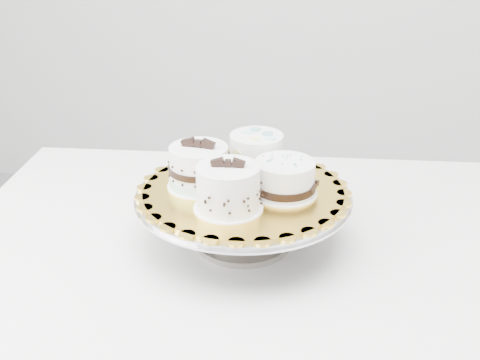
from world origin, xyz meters
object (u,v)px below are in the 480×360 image
(cake_board, at_px, (243,191))
(cake_swirl, at_px, (228,189))
(cake_dots, at_px, (256,153))
(cake_banded, at_px, (199,168))
(cake_stand, at_px, (243,208))
(cake_ribbon, at_px, (285,179))
(table, at_px, (256,266))

(cake_board, xyz_separation_m, cake_swirl, (-0.00, -0.08, 0.04))
(cake_swirl, distance_m, cake_dots, 0.17)
(cake_banded, distance_m, cake_dots, 0.13)
(cake_stand, distance_m, cake_dots, 0.12)
(cake_swirl, xyz_separation_m, cake_dots, (0.00, 0.17, 0.00))
(cake_board, height_order, cake_dots, cake_dots)
(cake_board, distance_m, cake_dots, 0.10)
(cake_stand, height_order, cake_ribbon, cake_ribbon)
(cake_board, bearing_deg, cake_banded, -173.18)
(cake_board, bearing_deg, cake_ribbon, 4.22)
(cake_stand, distance_m, cake_ribbon, 0.10)
(cake_banded, distance_m, cake_ribbon, 0.16)
(table, relative_size, cake_swirl, 10.37)
(cake_dots, bearing_deg, table, -91.47)
(cake_stand, relative_size, cake_board, 1.09)
(table, bearing_deg, cake_ribbon, -42.84)
(cake_board, relative_size, cake_ribbon, 2.93)
(cake_swirl, bearing_deg, cake_board, 75.91)
(table, height_order, cake_stand, cake_stand)
(cake_stand, distance_m, cake_board, 0.04)
(cake_stand, relative_size, cake_ribbon, 3.18)
(table, bearing_deg, cake_banded, -162.96)
(table, height_order, cake_board, cake_board)
(cake_stand, relative_size, cake_swirl, 3.14)
(table, relative_size, cake_board, 3.59)
(cake_banded, relative_size, cake_dots, 0.90)
(cake_dots, bearing_deg, cake_stand, -110.47)
(cake_banded, bearing_deg, table, 28.25)
(cake_dots, distance_m, cake_ribbon, 0.11)
(table, relative_size, cake_ribbon, 10.52)
(cake_swirl, relative_size, cake_banded, 1.07)
(cake_board, distance_m, cake_ribbon, 0.08)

